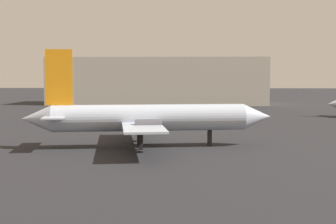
{
  "coord_description": "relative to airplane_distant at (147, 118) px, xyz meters",
  "views": [
    {
      "loc": [
        -0.35,
        -12.16,
        7.98
      ],
      "look_at": [
        -3.18,
        46.13,
        3.5
      ],
      "focal_mm": 50.09,
      "sensor_mm": 36.0,
      "label": 1
    }
  ],
  "objects": [
    {
      "name": "terminal_building",
      "position": [
        -4.47,
        82.89,
        3.24
      ],
      "size": [
        60.79,
        19.49,
        13.13
      ],
      "primitive_type": "cube",
      "color": "beige",
      "rests_on": "ground_plane"
    },
    {
      "name": "airplane_distant",
      "position": [
        0.0,
        0.0,
        0.0
      ],
      "size": [
        28.19,
        21.85,
        10.9
      ],
      "rotation": [
        0.0,
        0.0,
        0.16
      ],
      "color": "#B2BCCC",
      "rests_on": "ground_plane"
    }
  ]
}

